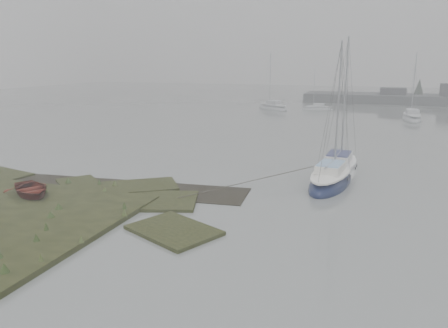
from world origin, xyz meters
TOP-DOWN VIEW (x-y plane):
  - ground at (0.00, 30.00)m, footprint 160.00×160.00m
  - sailboat_main at (5.76, 8.71)m, footprint 2.70×6.20m
  - sailboat_white at (5.96, 11.31)m, footprint 2.42×6.37m
  - sailboat_far_a at (-6.13, 45.27)m, footprint 5.88×5.29m
  - sailboat_far_b at (11.73, 39.73)m, footprint 2.39×6.05m
  - sailboat_far_c at (-0.05, 46.49)m, footprint 4.45×1.76m
  - dinghy at (-8.11, 1.00)m, footprint 3.71×3.44m

SIDE VIEW (x-z plane):
  - ground at x=0.00m, z-range 0.00..0.00m
  - sailboat_far_c at x=-0.05m, z-range -2.88..3.26m
  - sailboat_far_b at x=11.73m, z-range -3.92..4.44m
  - sailboat_far_a at x=-6.13m, z-range -3.95..4.48m
  - sailboat_main at x=5.76m, z-range -3.97..4.50m
  - sailboat_white at x=5.96m, z-range -4.14..4.69m
  - dinghy at x=-8.11m, z-range 0.22..0.85m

